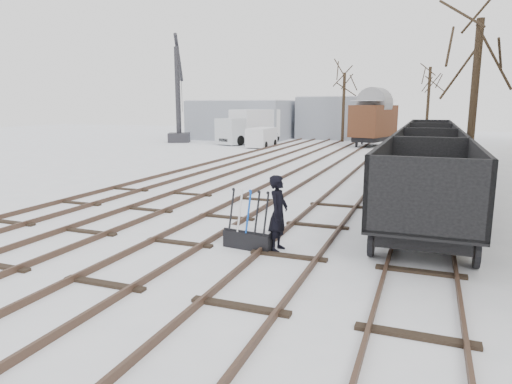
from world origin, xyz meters
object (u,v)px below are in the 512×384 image
ground_frame (249,237)px  box_van_wagon (374,120)px  crane (180,114)px  worker (278,213)px  panel_van (262,137)px  freight_wagon_a (425,204)px  lorry (249,126)px

ground_frame → box_van_wagon: size_ratio=0.26×
box_van_wagon → crane: bearing=-158.0°
worker → panel_van: (-10.20, 26.68, -0.09)m
freight_wagon_a → box_van_wagon: (-4.73, 28.64, 1.33)m
box_van_wagon → lorry: 11.36m
box_van_wagon → crane: size_ratio=0.56×
lorry → box_van_wagon: bearing=27.0°
freight_wagon_a → ground_frame: bearing=-149.0°
worker → box_van_wagon: bearing=4.4°
box_van_wagon → lorry: box_van_wagon is taller
lorry → ground_frame: bearing=-47.2°
ground_frame → panel_van: bearing=117.5°
ground_frame → lorry: bearing=119.6°
ground_frame → freight_wagon_a: size_ratio=0.24×
ground_frame → worker: size_ratio=0.78×
freight_wagon_a → worker: bearing=-144.9°
box_van_wagon → ground_frame: bearing=-73.2°
ground_frame → box_van_wagon: (-0.58, 31.13, 2.03)m
worker → box_van_wagon: box_van_wagon is taller
ground_frame → panel_van: size_ratio=0.39×
panel_van → crane: bearing=165.6°
freight_wagon_a → crane: bearing=130.8°
box_van_wagon → crane: (-18.27, -2.01, 0.37)m
worker → lorry: bearing=24.8°
ground_frame → freight_wagon_a: bearing=39.0°
ground_frame → panel_van: panel_van is taller
panel_van → lorry: bearing=126.7°
ground_frame → freight_wagon_a: freight_wagon_a is taller
panel_van → box_van_wagon: bearing=25.8°
ground_frame → crane: crane is taller
crane → panel_van: bearing=-38.9°
ground_frame → box_van_wagon: 31.20m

